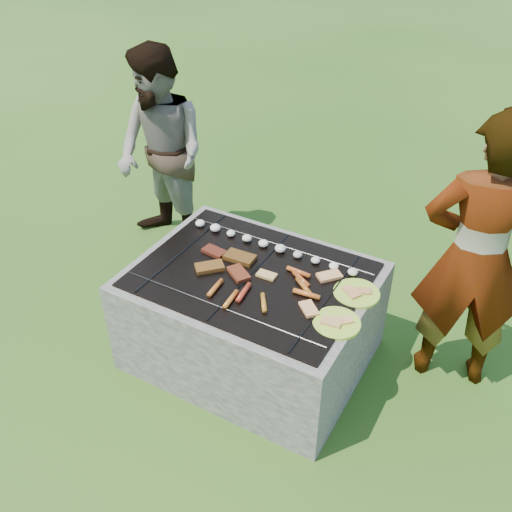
{
  "coord_description": "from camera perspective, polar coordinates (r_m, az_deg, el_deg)",
  "views": [
    {
      "loc": [
        1.25,
        -2.14,
        2.5
      ],
      "look_at": [
        0.0,
        0.05,
        0.7
      ],
      "focal_mm": 40.0,
      "sensor_mm": 36.0,
      "label": 1
    }
  ],
  "objects": [
    {
      "name": "pork_slabs",
      "position": [
        3.19,
        -2.9,
        -0.6
      ],
      "size": [
        0.38,
        0.3,
        0.03
      ],
      "color": "maroon",
      "rests_on": "fire_pit"
    },
    {
      "name": "bystander",
      "position": [
        4.12,
        -9.42,
        9.96
      ],
      "size": [
        0.87,
        0.76,
        1.5
      ],
      "primitive_type": "imported",
      "rotation": [
        0.0,
        0.0,
        -0.3
      ],
      "color": "#A59689",
      "rests_on": "ground"
    },
    {
      "name": "plate_near",
      "position": [
        2.84,
        8.05,
        -6.63
      ],
      "size": [
        0.31,
        0.31,
        0.03
      ],
      "color": "#D4F93B",
      "rests_on": "fire_pit"
    },
    {
      "name": "mushrooms",
      "position": [
        3.31,
        1.11,
        1.16
      ],
      "size": [
        1.06,
        0.06,
        0.04
      ],
      "color": "white",
      "rests_on": "fire_pit"
    },
    {
      "name": "lawn",
      "position": [
        3.52,
        -0.41,
        -9.73
      ],
      "size": [
        60.0,
        60.0,
        0.0
      ],
      "primitive_type": "plane",
      "color": "#204812",
      "rests_on": "ground"
    },
    {
      "name": "plate_far",
      "position": [
        3.03,
        10.0,
        -3.68
      ],
      "size": [
        0.29,
        0.29,
        0.03
      ],
      "color": "yellow",
      "rests_on": "fire_pit"
    },
    {
      "name": "sausages",
      "position": [
        2.99,
        1.46,
        -3.31
      ],
      "size": [
        0.53,
        0.47,
        0.03
      ],
      "color": "#F14B27",
      "rests_on": "fire_pit"
    },
    {
      "name": "cook",
      "position": [
        3.11,
        21.06,
        -0.26
      ],
      "size": [
        0.68,
        0.55,
        1.61
      ],
      "primitive_type": "imported",
      "rotation": [
        0.0,
        0.0,
        3.45
      ],
      "color": "gray",
      "rests_on": "ground"
    },
    {
      "name": "bread_on_grate",
      "position": [
        3.03,
        5.21,
        -2.98
      ],
      "size": [
        0.44,
        0.44,
        0.02
      ],
      "color": "#D7B86E",
      "rests_on": "fire_pit"
    },
    {
      "name": "fire_pit",
      "position": [
        3.32,
        -0.43,
        -6.31
      ],
      "size": [
        1.3,
        1.0,
        0.62
      ],
      "color": "gray",
      "rests_on": "ground"
    }
  ]
}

